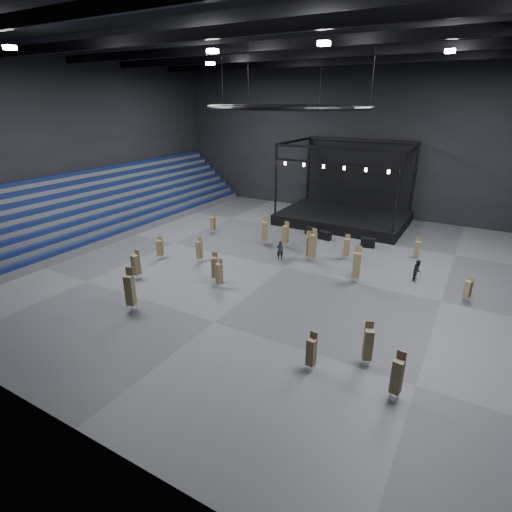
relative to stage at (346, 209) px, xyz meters
The scene contains 33 objects.
floor 16.30m from the stage, 90.00° to the right, with size 50.00×50.00×0.00m, color #4D4D50.
ceiling 23.18m from the stage, 90.00° to the right, with size 50.00×42.00×0.20m, color black.
wall_back 8.93m from the stage, 90.00° to the left, with size 50.00×0.20×18.00m, color black.
wall_front 37.99m from the stage, 90.00° to the right, with size 50.00×0.20×18.00m, color black.
wall_left 30.75m from the stage, 147.00° to the right, with size 0.20×42.00×18.00m, color black.
bleachers_left 28.10m from the stage, 144.71° to the right, with size 7.20×40.00×6.40m.
stage is the anchor object (origin of this frame).
truss_ring 19.93m from the stage, 90.00° to the right, with size 12.30×12.30×5.15m.
roof_girders 22.62m from the stage, 90.00° to the right, with size 49.00×30.35×0.70m.
floodlights 25.28m from the stage, 90.00° to the right, with size 28.60×16.60×0.25m.
flight_case_left 6.95m from the stage, 103.29° to the right, with size 1.19×0.59×0.79m, color black.
flight_case_mid 7.55m from the stage, 87.73° to the right, with size 1.29×0.64×0.86m, color black.
flight_case_right 9.00m from the stage, 57.57° to the right, with size 1.37×0.68×0.91m, color black.
chair_stack_0 22.48m from the stage, 96.68° to the right, with size 0.53×0.53×2.39m.
chair_stack_1 12.51m from the stage, 41.14° to the right, with size 0.47×0.47×1.87m.
chair_stack_2 28.04m from the stage, 69.52° to the right, with size 0.62×0.62×2.62m.
chair_stack_3 11.76m from the stage, 101.19° to the right, with size 0.60×0.60×2.56m.
chair_stack_4 12.74m from the stage, 110.07° to the right, with size 0.64×0.64×2.82m.
chair_stack_5 15.91m from the stage, 133.43° to the right, with size 0.47×0.47×2.16m.
chair_stack_6 26.07m from the stage, 110.80° to the right, with size 0.64×0.64×2.49m.
chair_stack_7 17.30m from the stage, 69.17° to the right, with size 0.61×0.61×3.01m.
chair_stack_8 21.89m from the stage, 99.36° to the right, with size 0.62×0.62×2.46m.
chair_stack_9 29.17m from the stage, 75.37° to the right, with size 0.48×0.48×2.29m.
chair_stack_10 28.82m from the stage, 101.69° to the right, with size 0.70×0.70×3.12m.
chair_stack_11 30.56m from the stage, 67.44° to the right, with size 0.54×0.54×2.62m.
chair_stack_12 20.19m from the stage, 110.79° to the right, with size 0.43×0.43×2.32m.
chair_stack_13 13.89m from the stage, 83.95° to the right, with size 0.67×0.67×3.04m.
chair_stack_14 20.70m from the stage, 47.42° to the right, with size 0.56×0.56×1.83m.
chair_stack_15 12.38m from the stage, 71.42° to the right, with size 0.51×0.51×2.33m.
chair_stack_16 22.78m from the stage, 117.88° to the right, with size 0.61×0.61×2.15m.
chair_stack_17 13.62m from the stage, 85.73° to the right, with size 0.63×0.63×2.68m.
man_center 14.84m from the stage, 94.74° to the right, with size 0.65×0.42×1.77m, color black.
crew_member 16.83m from the stage, 52.24° to the right, with size 0.83×0.65×1.72m, color black.
Camera 1 is at (13.65, -28.78, 13.52)m, focal length 28.00 mm.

